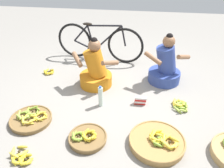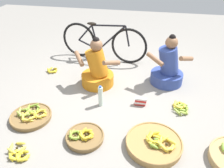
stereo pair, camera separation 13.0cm
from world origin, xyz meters
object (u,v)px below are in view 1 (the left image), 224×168
Objects in this scene: vendor_woman_behind at (165,67)px; banana_basket_back_right at (157,141)px; water_bottle at (101,97)px; banana_basket_back_left at (87,138)px; banana_basket_front_left at (31,119)px; packet_carton_stack at (140,101)px; loose_bananas_front_center at (49,72)px; vendor_woman_front at (95,71)px; loose_bananas_near_bicycle at (21,157)px; bicycle_leaning at (99,42)px; loose_bananas_mid_right at (181,105)px.

vendor_woman_behind is 1.28× the size of banana_basket_back_right.
banana_basket_back_left is at bearing -93.13° from water_bottle.
banana_basket_back_left is at bearing -15.69° from banana_basket_front_left.
banana_basket_front_left is at bearing 173.50° from banana_basket_back_right.
packet_carton_stack is (1.40, 0.56, 0.02)m from banana_basket_front_left.
packet_carton_stack is (0.59, 0.78, 0.02)m from banana_basket_back_left.
banana_basket_back_right reaches higher than loose_bananas_front_center.
banana_basket_back_right is at bearing -50.96° from vendor_woman_front.
loose_bananas_near_bicycle is at bearing -74.51° from banana_basket_front_left.
loose_bananas_front_center is 1.34m from water_bottle.
bicycle_leaning is 5.24× the size of water_bottle.
packet_carton_stack is (0.74, -0.43, -0.20)m from vendor_woman_front.
packet_carton_stack is (-0.22, 0.74, 0.01)m from banana_basket_back_right.
vendor_woman_front is 1.67m from loose_bananas_near_bicycle.
vendor_woman_behind is 4.87× the size of packet_carton_stack.
loose_bananas_mid_right is at bearing -16.84° from loose_bananas_front_center.
vendor_woman_front reaches higher than banana_basket_back_right.
vendor_woman_behind is 1.46m from banana_basket_back_right.
vendor_woman_behind reaches higher than loose_bananas_mid_right.
vendor_woman_front reaches higher than water_bottle.
vendor_woman_behind is (1.10, 0.26, 0.01)m from vendor_woman_front.
loose_bananas_mid_right is at bearing -18.02° from vendor_woman_front.
banana_basket_back_left is 0.98m from packet_carton_stack.
vendor_woman_behind is 2.18m from banana_basket_front_left.
banana_basket_front_left is 1.67× the size of water_bottle.
banana_basket_front_left reaches higher than packet_carton_stack.
vendor_woman_behind is 2.72× the size of loose_bananas_near_bicycle.
vendor_woman_behind reaches higher than loose_bananas_front_center.
loose_bananas_front_center is (-2.20, 0.67, -0.00)m from loose_bananas_mid_right.
loose_bananas_mid_right is (0.20, -0.69, -0.24)m from vendor_woman_behind.
loose_bananas_mid_right is at bearing 5.86° from water_bottle.
packet_carton_stack is (0.56, 0.11, -0.09)m from water_bottle.
banana_basket_back_left is 2.16× the size of loose_bananas_front_center.
banana_basket_front_left is 2.05m from loose_bananas_mid_right.
bicycle_leaning is 1.09m from loose_bananas_front_center.
banana_basket_back_right is at bearing -37.41° from loose_bananas_front_center.
water_bottle is at bearing 28.21° from banana_basket_front_left.
water_bottle reaches higher than banana_basket_back_left.
water_bottle is at bearing -169.11° from packet_carton_stack.
banana_basket_back_left is at bearing -83.23° from bicycle_leaning.
banana_basket_front_left reaches higher than loose_bananas_near_bicycle.
banana_basket_back_right is 3.05× the size of loose_bananas_front_center.
loose_bananas_mid_right is at bearing 34.31° from banana_basket_back_left.
bicycle_leaning reaches higher than loose_bananas_mid_right.
vendor_woman_behind is 0.49× the size of bicycle_leaning.
loose_bananas_front_center is at bearing 157.57° from packet_carton_stack.
vendor_woman_behind is 1.54× the size of banana_basket_front_left.
loose_bananas_mid_right is (1.16, 0.79, -0.01)m from banana_basket_back_left.
vendor_woman_front is 0.93m from bicycle_leaning.
bicycle_leaning is 5.54× the size of loose_bananas_near_bicycle.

